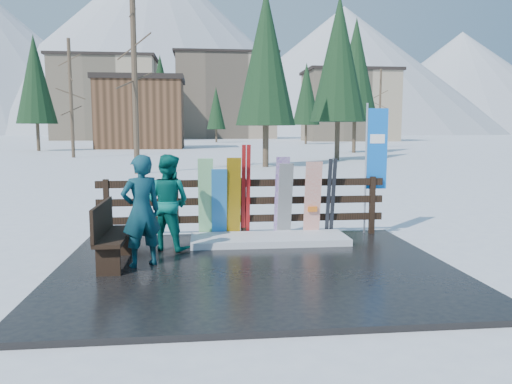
{
  "coord_description": "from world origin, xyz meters",
  "views": [
    {
      "loc": [
        -0.8,
        -7.4,
        2.14
      ],
      "look_at": [
        0.12,
        1.0,
        1.1
      ],
      "focal_mm": 35.0,
      "sensor_mm": 36.0,
      "label": 1
    }
  ],
  "objects": [
    {
      "name": "snowboard_3",
      "position": [
        0.72,
        1.98,
        0.87
      ],
      "size": [
        0.26,
        0.36,
        1.58
      ],
      "primitive_type": "cube",
      "rotation": [
        0.21,
        0.0,
        0.0
      ],
      "color": "silver",
      "rests_on": "deck"
    },
    {
      "name": "ski_pair_b",
      "position": [
        1.71,
        2.05,
        0.84
      ],
      "size": [
        0.17,
        0.27,
        1.53
      ],
      "color": "black",
      "rests_on": "deck"
    },
    {
      "name": "person_front",
      "position": [
        -1.72,
        0.22,
        0.93
      ],
      "size": [
        0.74,
        0.65,
        1.7
      ],
      "primitive_type": "imported",
      "rotation": [
        0.0,
        0.0,
        3.63
      ],
      "color": "#0F5556",
      "rests_on": "deck"
    },
    {
      "name": "mountains",
      "position": [
        -10.5,
        328.41,
        50.2
      ],
      "size": [
        520.0,
        260.0,
        120.0
      ],
      "color": "white",
      "rests_on": "ground"
    },
    {
      "name": "ground",
      "position": [
        0.0,
        0.0,
        0.0
      ],
      "size": [
        700.0,
        700.0,
        0.0
      ],
      "primitive_type": "plane",
      "color": "white",
      "rests_on": "ground"
    },
    {
      "name": "bench",
      "position": [
        -2.22,
        0.32,
        0.6
      ],
      "size": [
        0.41,
        1.5,
        0.97
      ],
      "color": "black",
      "rests_on": "deck"
    },
    {
      "name": "trees",
      "position": [
        3.6,
        50.81,
        5.69
      ],
      "size": [
        42.21,
        68.86,
        12.27
      ],
      "color": "#382B1E",
      "rests_on": "ground"
    },
    {
      "name": "fence",
      "position": [
        0.0,
        2.2,
        0.74
      ],
      "size": [
        5.6,
        0.1,
        1.15
      ],
      "color": "black",
      "rests_on": "deck"
    },
    {
      "name": "snowboard_4",
      "position": [
        0.79,
        1.98,
        0.81
      ],
      "size": [
        0.27,
        0.34,
        1.45
      ],
      "primitive_type": "cube",
      "rotation": [
        0.21,
        0.0,
        0.0
      ],
      "color": "black",
      "rests_on": "deck"
    },
    {
      "name": "snowboard_0",
      "position": [
        -0.48,
        1.98,
        0.76
      ],
      "size": [
        0.29,
        0.36,
        1.36
      ],
      "primitive_type": "cube",
      "rotation": [
        0.24,
        0.0,
        0.0
      ],
      "color": "#2A77BF",
      "rests_on": "deck"
    },
    {
      "name": "snowboard_2",
      "position": [
        -0.2,
        1.98,
        0.86
      ],
      "size": [
        0.27,
        0.37,
        1.56
      ],
      "primitive_type": "cube",
      "rotation": [
        0.22,
        0.0,
        0.0
      ],
      "color": "#FFB504",
      "rests_on": "deck"
    },
    {
      "name": "snowboard_5",
      "position": [
        1.33,
        1.98,
        0.82
      ],
      "size": [
        0.32,
        0.25,
        1.48
      ],
      "primitive_type": "cube",
      "rotation": [
        0.15,
        0.0,
        0.0
      ],
      "color": "silver",
      "rests_on": "deck"
    },
    {
      "name": "rental_flag",
      "position": [
        2.63,
        2.25,
        1.69
      ],
      "size": [
        0.45,
        0.04,
        2.6
      ],
      "color": "silver",
      "rests_on": "deck"
    },
    {
      "name": "person_back",
      "position": [
        -1.39,
        1.27,
        0.91
      ],
      "size": [
        1.01,
        0.94,
        1.66
      ],
      "primitive_type": "imported",
      "rotation": [
        0.0,
        0.0,
        2.64
      ],
      "color": "#076459",
      "rests_on": "deck"
    },
    {
      "name": "resort_buildings",
      "position": [
        1.03,
        115.41,
        9.81
      ],
      "size": [
        73.0,
        87.6,
        22.6
      ],
      "color": "tan",
      "rests_on": "ground"
    },
    {
      "name": "snowboard_1",
      "position": [
        -0.73,
        1.98,
        0.86
      ],
      "size": [
        0.28,
        0.4,
        1.56
      ],
      "primitive_type": "cube",
      "rotation": [
        0.24,
        0.0,
        0.0
      ],
      "color": "white",
      "rests_on": "deck"
    },
    {
      "name": "snow_patch",
      "position": [
        0.43,
        1.6,
        0.14
      ],
      "size": [
        2.89,
        1.0,
        0.12
      ],
      "primitive_type": "cube",
      "color": "white",
      "rests_on": "deck"
    },
    {
      "name": "ski_pair_a",
      "position": [
        0.04,
        2.05,
        0.98
      ],
      "size": [
        0.16,
        0.29,
        1.8
      ],
      "color": "maroon",
      "rests_on": "deck"
    },
    {
      "name": "deck",
      "position": [
        0.0,
        0.0,
        0.04
      ],
      "size": [
        6.0,
        5.0,
        0.08
      ],
      "primitive_type": "cube",
      "color": "black",
      "rests_on": "ground"
    }
  ]
}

